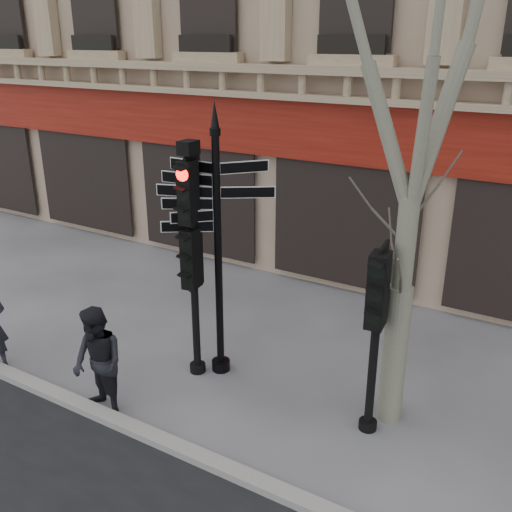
# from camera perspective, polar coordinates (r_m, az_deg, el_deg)

# --- Properties ---
(ground) EXTENTS (80.00, 80.00, 0.00)m
(ground) POSITION_cam_1_polar(r_m,az_deg,el_deg) (9.58, -3.39, -13.90)
(ground) COLOR #555559
(ground) RESTS_ON ground
(kerb) EXTENTS (80.00, 0.25, 0.12)m
(kerb) POSITION_cam_1_polar(r_m,az_deg,el_deg) (8.66, -8.85, -18.01)
(kerb) COLOR #999691
(kerb) RESTS_ON ground
(fingerpost) EXTENTS (2.55, 2.55, 4.62)m
(fingerpost) POSITION_cam_1_polar(r_m,az_deg,el_deg) (9.01, -3.95, 5.68)
(fingerpost) COLOR black
(fingerpost) RESTS_ON ground
(traffic_signal_main) EXTENTS (0.48, 0.37, 4.03)m
(traffic_signal_main) POSITION_cam_1_polar(r_m,az_deg,el_deg) (9.15, -6.41, 2.20)
(traffic_signal_main) COLOR black
(traffic_signal_main) RESTS_ON ground
(traffic_signal_secondary) EXTENTS (0.51, 0.39, 2.83)m
(traffic_signal_secondary) POSITION_cam_1_polar(r_m,az_deg,el_deg) (8.04, 12.05, -5.31)
(traffic_signal_secondary) COLOR black
(traffic_signal_secondary) RESTS_ON ground
(pedestrian_b) EXTENTS (1.01, 0.88, 1.79)m
(pedestrian_b) POSITION_cam_1_polar(r_m,az_deg,el_deg) (9.03, -15.51, -10.32)
(pedestrian_b) COLOR black
(pedestrian_b) RESTS_ON ground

